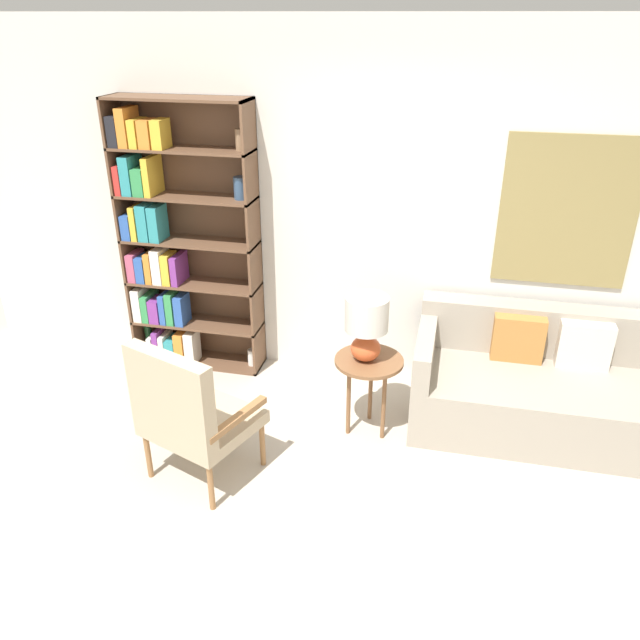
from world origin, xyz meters
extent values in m
plane|color=#B2A899|center=(0.00, 0.00, 0.00)|extent=(14.00, 14.00, 0.00)
cube|color=silver|center=(0.00, 2.03, 1.35)|extent=(6.40, 0.06, 2.70)
cube|color=olive|center=(1.59, 1.99, 1.46)|extent=(0.91, 0.02, 1.06)
cube|color=brown|center=(-1.71, 1.85, 1.08)|extent=(0.02, 0.30, 2.16)
cube|color=brown|center=(-0.65, 1.85, 1.08)|extent=(0.02, 0.30, 2.16)
cube|color=brown|center=(-1.18, 1.85, 2.15)|extent=(1.08, 0.30, 0.02)
cube|color=brown|center=(-1.18, 1.85, 0.01)|extent=(1.08, 0.30, 0.02)
cube|color=brown|center=(-1.18, 2.00, 1.08)|extent=(1.08, 0.01, 2.16)
cube|color=brown|center=(-1.18, 1.85, 0.37)|extent=(1.08, 0.30, 0.02)
cylinder|color=#194723|center=(-1.65, 1.85, 0.15)|extent=(0.06, 0.06, 0.26)
cube|color=silver|center=(-1.59, 1.84, 0.12)|extent=(0.04, 0.25, 0.20)
cube|color=#7A338C|center=(-1.53, 1.80, 0.15)|extent=(0.05, 0.18, 0.26)
cube|color=silver|center=(-1.48, 1.81, 0.13)|extent=(0.04, 0.21, 0.23)
cube|color=teal|center=(-1.41, 1.81, 0.12)|extent=(0.08, 0.20, 0.19)
cube|color=orange|center=(-1.32, 1.82, 0.15)|extent=(0.08, 0.22, 0.26)
cube|color=silver|center=(-1.23, 1.79, 0.16)|extent=(0.08, 0.17, 0.28)
cylinder|color=white|center=(-0.72, 1.85, 0.09)|extent=(0.07, 0.07, 0.14)
cube|color=brown|center=(-1.18, 1.85, 0.72)|extent=(1.08, 0.30, 0.02)
cube|color=silver|center=(-1.66, 1.82, 0.52)|extent=(0.07, 0.23, 0.28)
cube|color=#338C4C|center=(-1.59, 1.83, 0.49)|extent=(0.06, 0.24, 0.23)
cube|color=#7A338C|center=(-1.51, 1.80, 0.48)|extent=(0.09, 0.18, 0.20)
cube|color=#2D56A8|center=(-1.43, 1.80, 0.50)|extent=(0.05, 0.18, 0.25)
cube|color=#338C4C|center=(-1.37, 1.80, 0.51)|extent=(0.06, 0.17, 0.27)
cube|color=#2D56A8|center=(-1.29, 1.80, 0.50)|extent=(0.07, 0.18, 0.25)
cube|color=brown|center=(-1.18, 1.85, 1.08)|extent=(1.08, 0.30, 0.02)
cube|color=#B24C6B|center=(-1.66, 1.81, 0.85)|extent=(0.07, 0.21, 0.23)
cube|color=#2D56A8|center=(-1.58, 1.80, 0.84)|extent=(0.07, 0.18, 0.21)
cube|color=orange|center=(-1.51, 1.80, 0.86)|extent=(0.05, 0.19, 0.25)
cube|color=silver|center=(-1.44, 1.81, 0.87)|extent=(0.08, 0.20, 0.28)
cube|color=gold|center=(-1.36, 1.80, 0.86)|extent=(0.07, 0.18, 0.25)
cube|color=#7A338C|center=(-1.29, 1.83, 0.85)|extent=(0.05, 0.24, 0.23)
cube|color=brown|center=(-1.18, 1.85, 1.44)|extent=(1.08, 0.30, 0.02)
cube|color=#2D56A8|center=(-1.66, 1.81, 1.19)|extent=(0.07, 0.19, 0.19)
cube|color=gold|center=(-1.59, 1.80, 1.22)|extent=(0.05, 0.17, 0.27)
cube|color=teal|center=(-1.51, 1.82, 1.23)|extent=(0.08, 0.22, 0.28)
cube|color=teal|center=(-1.42, 1.81, 1.23)|extent=(0.08, 0.20, 0.27)
cube|color=brown|center=(-1.18, 1.85, 1.79)|extent=(1.08, 0.30, 0.02)
cube|color=red|center=(-1.67, 1.83, 1.55)|extent=(0.05, 0.23, 0.22)
cube|color=teal|center=(-1.60, 1.83, 1.59)|extent=(0.08, 0.24, 0.29)
cube|color=#338C4C|center=(-1.50, 1.80, 1.55)|extent=(0.09, 0.17, 0.20)
cube|color=gold|center=(-1.43, 1.84, 1.59)|extent=(0.05, 0.25, 0.29)
cylinder|color=#334C6B|center=(-0.73, 1.85, 1.53)|extent=(0.11, 0.11, 0.17)
cube|color=black|center=(-1.65, 1.80, 1.91)|extent=(0.08, 0.18, 0.22)
cube|color=orange|center=(-1.57, 1.83, 1.94)|extent=(0.07, 0.24, 0.28)
cube|color=gold|center=(-1.49, 1.82, 1.90)|extent=(0.06, 0.21, 0.20)
cube|color=orange|center=(-1.40, 1.80, 1.90)|extent=(0.09, 0.17, 0.20)
cube|color=gold|center=(-1.30, 1.80, 1.90)|extent=(0.08, 0.18, 0.21)
cylinder|color=#8C6B4C|center=(-0.72, 1.85, 1.88)|extent=(0.07, 0.07, 0.15)
cylinder|color=olive|center=(-0.25, 0.65, 0.17)|extent=(0.04, 0.04, 0.34)
cylinder|color=olive|center=(-0.74, 0.84, 0.17)|extent=(0.04, 0.04, 0.34)
cylinder|color=olive|center=(-0.42, 0.19, 0.17)|extent=(0.04, 0.04, 0.34)
cylinder|color=olive|center=(-0.92, 0.38, 0.17)|extent=(0.04, 0.04, 0.34)
cube|color=tan|center=(-0.58, 0.52, 0.38)|extent=(0.77, 0.75, 0.08)
cube|color=tan|center=(-0.66, 0.29, 0.70)|extent=(0.61, 0.31, 0.56)
cube|color=olive|center=(-0.31, 0.41, 0.52)|extent=(0.23, 0.50, 0.04)
cube|color=olive|center=(-0.85, 0.62, 0.52)|extent=(0.23, 0.50, 0.04)
cube|color=#9E9384|center=(1.59, 1.50, 0.21)|extent=(1.85, 0.90, 0.42)
cube|color=#9E9384|center=(1.59, 1.85, 0.61)|extent=(1.85, 0.20, 0.38)
cube|color=#9E9384|center=(0.72, 1.50, 0.55)|extent=(0.12, 0.90, 0.26)
cube|color=#B27538|center=(1.36, 1.70, 0.59)|extent=(0.36, 0.12, 0.34)
cube|color=beige|center=(1.81, 1.70, 0.59)|extent=(0.36, 0.12, 0.34)
cylinder|color=brown|center=(0.36, 1.19, 0.57)|extent=(0.47, 0.47, 0.02)
cylinder|color=brown|center=(0.36, 1.33, 0.28)|extent=(0.03, 0.03, 0.55)
cylinder|color=brown|center=(0.24, 1.12, 0.28)|extent=(0.03, 0.03, 0.55)
cylinder|color=brown|center=(0.48, 1.12, 0.28)|extent=(0.03, 0.03, 0.55)
ellipsoid|color=#C65128|center=(0.34, 1.18, 0.66)|extent=(0.20, 0.20, 0.17)
cylinder|color=tan|center=(0.34, 1.18, 0.78)|extent=(0.02, 0.02, 0.06)
cylinder|color=beige|center=(0.34, 1.18, 0.92)|extent=(0.29, 0.29, 0.23)
camera|label=1|loc=(0.85, -2.47, 2.69)|focal=35.00mm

